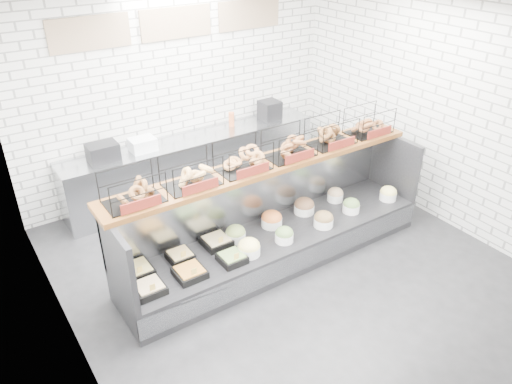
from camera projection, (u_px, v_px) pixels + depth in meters
ground at (290, 271)px, 6.10m from camera, size 5.50×5.50×0.00m
room_shell at (263, 95)px, 5.52m from camera, size 5.02×5.51×3.01m
display_case at (274, 235)px, 6.18m from camera, size 4.00×0.90×1.20m
bagel_shelf at (267, 153)px, 5.80m from camera, size 4.10×0.50×0.40m
prep_counter at (195, 164)px, 7.62m from camera, size 4.00×0.60×1.20m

